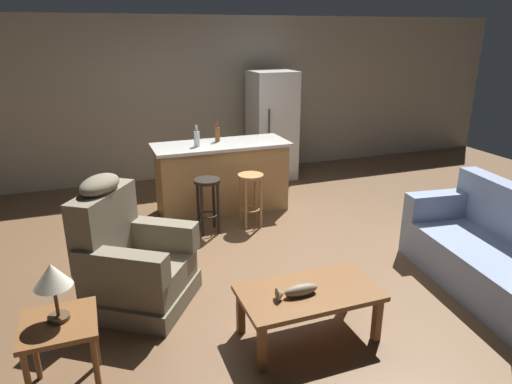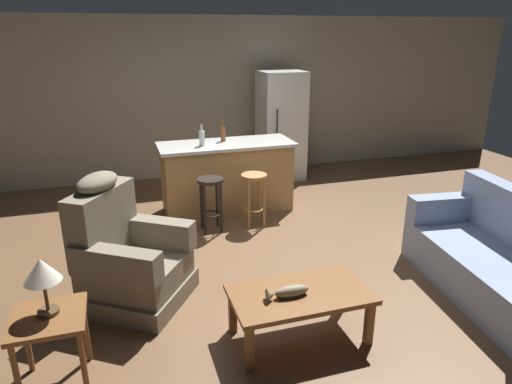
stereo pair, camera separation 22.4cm
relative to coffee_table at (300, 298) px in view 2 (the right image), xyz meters
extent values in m
plane|color=brown|center=(0.14, 1.56, -0.36)|extent=(12.00, 12.00, 0.00)
cube|color=#A89E89|center=(0.14, 4.69, 0.94)|extent=(12.00, 0.05, 2.60)
cube|color=brown|center=(0.00, 0.00, 0.04)|extent=(1.10, 0.60, 0.04)
cube|color=brown|center=(-0.49, -0.24, -0.17)|extent=(0.06, 0.06, 0.38)
cube|color=brown|center=(0.49, -0.24, -0.17)|extent=(0.06, 0.06, 0.38)
cube|color=brown|center=(-0.49, 0.24, -0.17)|extent=(0.06, 0.06, 0.38)
cube|color=brown|center=(0.49, 0.24, -0.17)|extent=(0.06, 0.06, 0.38)
cube|color=#4C3823|center=(-0.09, -0.03, 0.06)|extent=(0.22, 0.07, 0.01)
ellipsoid|color=gray|center=(-0.09, -0.03, 0.10)|extent=(0.28, 0.09, 0.09)
cone|color=gray|center=(-0.26, -0.03, 0.10)|extent=(0.06, 0.10, 0.10)
cube|color=#8493B2|center=(1.95, 0.03, -0.26)|extent=(1.07, 1.99, 0.20)
cube|color=#8493B2|center=(1.95, 0.03, -0.05)|extent=(1.07, 1.99, 0.22)
cube|color=#8493B2|center=(2.06, 0.87, 0.20)|extent=(0.86, 0.30, 0.28)
cube|color=#756B56|center=(-1.20, 0.95, -0.27)|extent=(1.17, 1.17, 0.18)
cube|color=#756B56|center=(-1.20, 0.95, -0.06)|extent=(1.08, 1.07, 0.24)
cube|color=#756B56|center=(-1.45, 1.12, 0.38)|extent=(0.62, 0.76, 0.64)
ellipsoid|color=#756B56|center=(-1.45, 1.12, 0.76)|extent=(0.48, 0.53, 0.16)
cube|color=#756B56|center=(-1.00, 1.21, 0.19)|extent=(0.76, 0.60, 0.26)
cube|color=#756B56|center=(-1.37, 0.67, 0.19)|extent=(0.76, 0.60, 0.26)
cube|color=brown|center=(-1.81, 0.03, 0.18)|extent=(0.48, 0.48, 0.04)
cylinder|color=brown|center=(-2.01, -0.17, -0.10)|extent=(0.04, 0.04, 0.52)
cylinder|color=brown|center=(-1.61, -0.17, -0.10)|extent=(0.04, 0.04, 0.52)
cylinder|color=brown|center=(-2.01, 0.23, -0.10)|extent=(0.04, 0.04, 0.52)
cylinder|color=brown|center=(-1.61, 0.23, -0.10)|extent=(0.04, 0.04, 0.52)
cylinder|color=#4C3823|center=(-1.81, 0.05, 0.21)|extent=(0.14, 0.14, 0.03)
cylinder|color=#4C3823|center=(-1.81, 0.05, 0.34)|extent=(0.02, 0.02, 0.22)
cone|color=beige|center=(-1.81, 0.05, 0.53)|extent=(0.24, 0.24, 0.16)
cube|color=#AD7F4C|center=(0.14, 2.91, 0.09)|extent=(1.71, 0.63, 0.91)
cube|color=silver|center=(0.14, 2.91, 0.57)|extent=(1.80, 0.70, 0.04)
cylinder|color=black|center=(-0.23, 2.28, 0.30)|extent=(0.32, 0.32, 0.04)
torus|color=black|center=(-0.23, 2.28, -0.14)|extent=(0.23, 0.23, 0.02)
cylinder|color=black|center=(-0.33, 2.18, -0.04)|extent=(0.04, 0.04, 0.64)
cylinder|color=black|center=(-0.13, 2.18, -0.04)|extent=(0.04, 0.04, 0.64)
cylinder|color=black|center=(-0.33, 2.38, -0.04)|extent=(0.04, 0.04, 0.64)
cylinder|color=black|center=(-0.13, 2.38, -0.04)|extent=(0.04, 0.04, 0.64)
cylinder|color=#A87A47|center=(0.33, 2.28, 0.30)|extent=(0.32, 0.32, 0.04)
torus|color=#A87A47|center=(0.33, 2.28, -0.14)|extent=(0.23, 0.23, 0.02)
cylinder|color=#A87A47|center=(0.23, 2.18, -0.04)|extent=(0.04, 0.04, 0.64)
cylinder|color=#A87A47|center=(0.43, 2.18, -0.04)|extent=(0.04, 0.04, 0.64)
cylinder|color=#A87A47|center=(0.23, 2.38, -0.04)|extent=(0.04, 0.04, 0.64)
cylinder|color=#A87A47|center=(0.43, 2.38, -0.04)|extent=(0.04, 0.04, 0.64)
cube|color=white|center=(1.36, 4.11, 0.52)|extent=(0.70, 0.66, 1.76)
cylinder|color=#333338|center=(1.17, 3.76, 0.60)|extent=(0.02, 0.02, 0.50)
cylinder|color=brown|center=(0.12, 3.03, 0.68)|extent=(0.07, 0.07, 0.19)
cylinder|color=brown|center=(0.12, 3.03, 0.82)|extent=(0.02, 0.02, 0.08)
cylinder|color=silver|center=(-0.20, 2.86, 0.68)|extent=(0.08, 0.08, 0.19)
cylinder|color=silver|center=(-0.20, 2.86, 0.82)|extent=(0.03, 0.03, 0.08)
camera|label=1|loc=(-1.48, -2.79, 1.99)|focal=32.00mm
camera|label=2|loc=(-1.27, -2.86, 1.99)|focal=32.00mm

